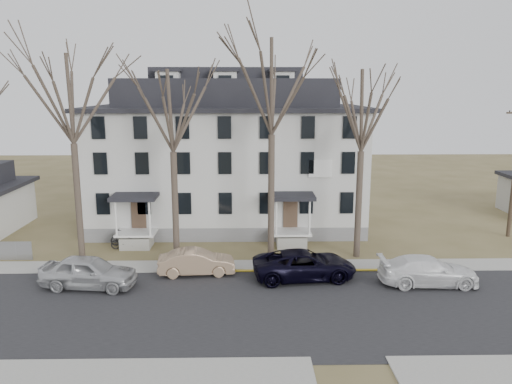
{
  "coord_description": "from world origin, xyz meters",
  "views": [
    {
      "loc": [
        -0.51,
        -20.56,
        10.56
      ],
      "look_at": [
        0.04,
        9.0,
        4.41
      ],
      "focal_mm": 35.0,
      "sensor_mm": 36.0,
      "label": 1
    }
  ],
  "objects_px": {
    "tree_mid_left": "(172,105)",
    "car_silver": "(89,273)",
    "tree_far_left": "(70,92)",
    "boarding_house": "(228,156)",
    "car_tan": "(197,263)",
    "tree_center": "(272,79)",
    "car_white": "(428,271)",
    "bicycle_left": "(124,243)",
    "bicycle_right": "(124,238)",
    "tree_mid_right": "(363,105)",
    "car_navy": "(304,265)"
  },
  "relations": [
    {
      "from": "car_white",
      "to": "bicycle_left",
      "type": "bearing_deg",
      "value": 71.8
    },
    {
      "from": "car_tan",
      "to": "tree_center",
      "type": "bearing_deg",
      "value": -60.06
    },
    {
      "from": "car_white",
      "to": "car_silver",
      "type": "bearing_deg",
      "value": 91.4
    },
    {
      "from": "tree_far_left",
      "to": "tree_mid_right",
      "type": "xyz_separation_m",
      "value": [
        17.5,
        0.0,
        -0.74
      ]
    },
    {
      "from": "car_tan",
      "to": "car_white",
      "type": "distance_m",
      "value": 12.91
    },
    {
      "from": "tree_far_left",
      "to": "tree_mid_left",
      "type": "relative_size",
      "value": 1.08
    },
    {
      "from": "tree_mid_right",
      "to": "tree_mid_left",
      "type": "bearing_deg",
      "value": 180.0
    },
    {
      "from": "tree_center",
      "to": "tree_mid_right",
      "type": "bearing_deg",
      "value": 0.0
    },
    {
      "from": "car_silver",
      "to": "car_tan",
      "type": "relative_size",
      "value": 1.16
    },
    {
      "from": "bicycle_right",
      "to": "tree_center",
      "type": "bearing_deg",
      "value": -122.17
    },
    {
      "from": "tree_mid_left",
      "to": "car_white",
      "type": "height_order",
      "value": "tree_mid_left"
    },
    {
      "from": "tree_mid_right",
      "to": "car_navy",
      "type": "bearing_deg",
      "value": -134.99
    },
    {
      "from": "tree_mid_left",
      "to": "tree_center",
      "type": "distance_m",
      "value": 6.18
    },
    {
      "from": "bicycle_left",
      "to": "bicycle_right",
      "type": "relative_size",
      "value": 1.01
    },
    {
      "from": "tree_center",
      "to": "bicycle_left",
      "type": "height_order",
      "value": "tree_center"
    },
    {
      "from": "tree_mid_right",
      "to": "bicycle_right",
      "type": "relative_size",
      "value": 7.14
    },
    {
      "from": "tree_mid_left",
      "to": "boarding_house",
      "type": "bearing_deg",
      "value": 69.8
    },
    {
      "from": "car_silver",
      "to": "bicycle_left",
      "type": "relative_size",
      "value": 2.84
    },
    {
      "from": "tree_center",
      "to": "car_navy",
      "type": "relative_size",
      "value": 2.55
    },
    {
      "from": "car_silver",
      "to": "tree_mid_left",
      "type": "bearing_deg",
      "value": -32.79
    },
    {
      "from": "tree_mid_right",
      "to": "tree_center",
      "type": "bearing_deg",
      "value": 180.0
    },
    {
      "from": "bicycle_right",
      "to": "car_white",
      "type": "bearing_deg",
      "value": -129.65
    },
    {
      "from": "tree_center",
      "to": "car_tan",
      "type": "bearing_deg",
      "value": -145.59
    },
    {
      "from": "tree_mid_right",
      "to": "car_white",
      "type": "relative_size",
      "value": 2.39
    },
    {
      "from": "boarding_house",
      "to": "tree_far_left",
      "type": "distance_m",
      "value": 13.12
    },
    {
      "from": "bicycle_right",
      "to": "car_tan",
      "type": "bearing_deg",
      "value": -153.13
    },
    {
      "from": "car_white",
      "to": "bicycle_right",
      "type": "xyz_separation_m",
      "value": [
        -18.31,
        7.35,
        -0.24
      ]
    },
    {
      "from": "tree_mid_left",
      "to": "tree_far_left",
      "type": "bearing_deg",
      "value": 180.0
    },
    {
      "from": "boarding_house",
      "to": "car_tan",
      "type": "height_order",
      "value": "boarding_house"
    },
    {
      "from": "tree_mid_left",
      "to": "car_silver",
      "type": "xyz_separation_m",
      "value": [
        -4.03,
        -4.89,
        -8.73
      ]
    },
    {
      "from": "tree_mid_left",
      "to": "bicycle_left",
      "type": "height_order",
      "value": "tree_mid_left"
    },
    {
      "from": "tree_mid_right",
      "to": "car_tan",
      "type": "height_order",
      "value": "tree_mid_right"
    },
    {
      "from": "tree_far_left",
      "to": "car_navy",
      "type": "distance_m",
      "value": 17.12
    },
    {
      "from": "tree_mid_left",
      "to": "car_silver",
      "type": "bearing_deg",
      "value": -129.49
    },
    {
      "from": "tree_mid_right",
      "to": "bicycle_left",
      "type": "distance_m",
      "value": 17.81
    },
    {
      "from": "tree_mid_left",
      "to": "tree_center",
      "type": "bearing_deg",
      "value": 0.0
    },
    {
      "from": "tree_far_left",
      "to": "tree_mid_left",
      "type": "xyz_separation_m",
      "value": [
        6.0,
        0.0,
        -0.74
      ]
    },
    {
      "from": "car_tan",
      "to": "car_white",
      "type": "height_order",
      "value": "car_white"
    },
    {
      "from": "tree_mid_left",
      "to": "car_white",
      "type": "relative_size",
      "value": 2.39
    },
    {
      "from": "tree_center",
      "to": "bicycle_right",
      "type": "bearing_deg",
      "value": 165.61
    },
    {
      "from": "tree_far_left",
      "to": "car_white",
      "type": "bearing_deg",
      "value": -13.26
    },
    {
      "from": "car_silver",
      "to": "car_white",
      "type": "height_order",
      "value": "car_silver"
    },
    {
      "from": "boarding_house",
      "to": "car_white",
      "type": "xyz_separation_m",
      "value": [
        11.36,
        -12.95,
        -4.6
      ]
    },
    {
      "from": "boarding_house",
      "to": "car_tan",
      "type": "relative_size",
      "value": 4.74
    },
    {
      "from": "tree_far_left",
      "to": "bicycle_right",
      "type": "distance_m",
      "value": 10.34
    },
    {
      "from": "tree_mid_right",
      "to": "car_navy",
      "type": "height_order",
      "value": "tree_mid_right"
    },
    {
      "from": "tree_far_left",
      "to": "bicycle_right",
      "type": "bearing_deg",
      "value": 51.21
    },
    {
      "from": "tree_mid_right",
      "to": "car_navy",
      "type": "xyz_separation_m",
      "value": [
        -3.8,
        -3.8,
        -8.8
      ]
    },
    {
      "from": "tree_far_left",
      "to": "tree_mid_left",
      "type": "bearing_deg",
      "value": 0.0
    },
    {
      "from": "tree_center",
      "to": "tree_far_left",
      "type": "bearing_deg",
      "value": 180.0
    }
  ]
}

